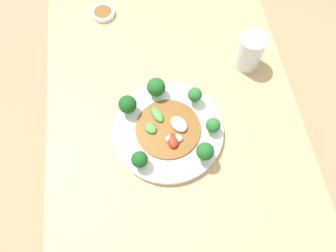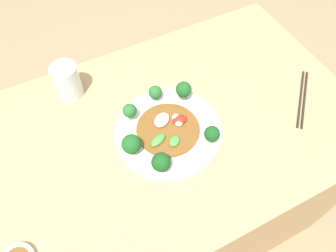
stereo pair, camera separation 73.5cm
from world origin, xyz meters
name	(u,v)px [view 1 (the left image)]	position (x,y,z in m)	size (l,w,h in m)	color
ground_plane	(173,197)	(0.00, 0.00, 0.00)	(8.00, 8.00, 0.00)	#9E8460
table	(174,174)	(0.00, 0.00, 0.39)	(1.17, 0.73, 0.77)	tan
plate	(168,131)	(0.01, 0.02, 0.78)	(0.31, 0.31, 0.02)	white
broccoli_southeast	(195,95)	(0.08, -0.06, 0.83)	(0.04, 0.04, 0.06)	#89B76B
broccoli_east	(156,87)	(0.12, 0.04, 0.83)	(0.05, 0.05, 0.06)	#89B76B
broccoli_south	(213,125)	(-0.01, -0.10, 0.82)	(0.04, 0.04, 0.05)	#70A356
broccoli_southwest	(205,152)	(-0.09, -0.06, 0.83)	(0.05, 0.05, 0.06)	#70A356
broccoli_northwest	(140,160)	(-0.08, 0.11, 0.83)	(0.04, 0.04, 0.06)	#70A356
broccoli_northeast	(128,105)	(0.08, 0.13, 0.83)	(0.05, 0.05, 0.06)	#89B76B
stirfry_center	(169,129)	(0.00, 0.02, 0.80)	(0.18, 0.18, 0.02)	brown
drinking_glass	(250,51)	(0.21, -0.25, 0.83)	(0.08, 0.08, 0.11)	silver
sauce_dish	(103,13)	(0.47, 0.18, 0.78)	(0.08, 0.08, 0.02)	white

